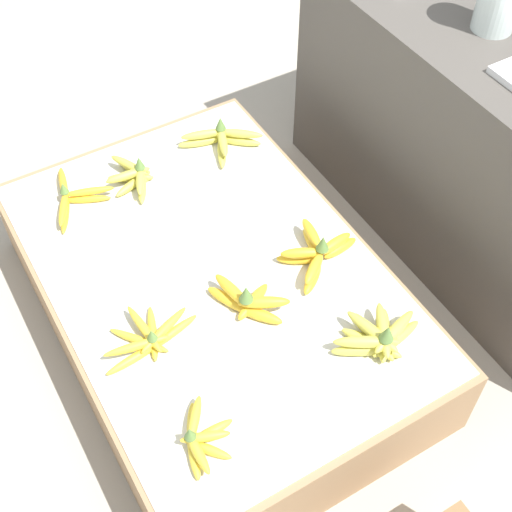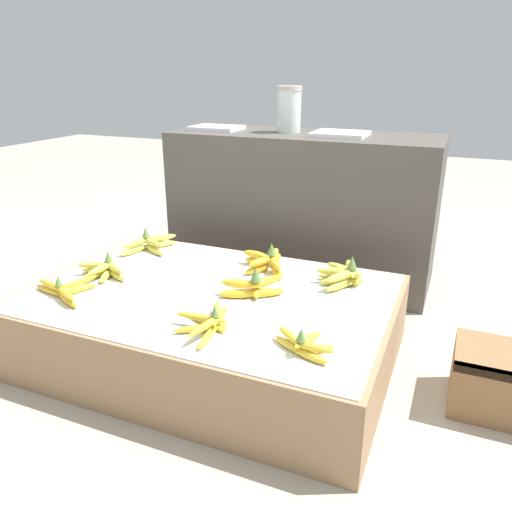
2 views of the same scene
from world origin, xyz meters
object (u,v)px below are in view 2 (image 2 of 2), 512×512
object	(u,v)px
banana_bunch_front_left	(64,290)
banana_bunch_back_left	(149,244)
banana_bunch_back_midright	(267,261)
banana_bunch_back_right	(344,275)
banana_bunch_front_midright	(209,322)
foam_tray_white	(340,134)
glass_jar	(289,109)
banana_bunch_front_right	(304,344)
banana_bunch_middle_midright	(253,287)
banana_bunch_middle_left	(105,270)

from	to	relation	value
banana_bunch_front_left	banana_bunch_back_left	xyz separation A→B (m)	(0.01, 0.49, 0.01)
banana_bunch_back_midright	banana_bunch_back_right	bearing A→B (deg)	-3.19
banana_bunch_front_midright	banana_bunch_back_right	size ratio (longest dim) A/B	1.09
banana_bunch_front_left	foam_tray_white	bearing A→B (deg)	58.15
banana_bunch_back_left	glass_jar	distance (m)	0.90
banana_bunch_front_right	banana_bunch_back_midright	distance (m)	0.61
banana_bunch_back_left	foam_tray_white	xyz separation A→B (m)	(0.66, 0.58, 0.42)
banana_bunch_middle_midright	banana_bunch_back_midright	xyz separation A→B (m)	(-0.05, 0.24, -0.00)
banana_bunch_middle_midright	banana_bunch_back_right	size ratio (longest dim) A/B	0.84
foam_tray_white	banana_bunch_back_left	bearing A→B (deg)	-138.76
banana_bunch_back_left	banana_bunch_back_midright	distance (m)	0.54
banana_bunch_middle_midright	banana_bunch_back_midright	distance (m)	0.25
glass_jar	banana_bunch_front_midright	bearing A→B (deg)	-82.23
banana_bunch_front_right	banana_bunch_back_right	distance (m)	0.50
banana_bunch_back_right	foam_tray_white	distance (m)	0.75
glass_jar	banana_bunch_middle_left	bearing A→B (deg)	-113.18
banana_bunch_front_midright	glass_jar	world-z (taller)	glass_jar
banana_bunch_front_right	glass_jar	distance (m)	1.33
banana_bunch_back_right	banana_bunch_middle_left	bearing A→B (deg)	-161.25
banana_bunch_back_left	banana_bunch_back_midright	bearing A→B (deg)	-0.10
banana_bunch_front_midright	banana_bunch_back_right	bearing A→B (deg)	59.20
banana_bunch_back_midright	banana_bunch_front_right	bearing A→B (deg)	-58.76
banana_bunch_front_right	banana_bunch_middle_midright	xyz separation A→B (m)	(-0.27, 0.28, 0.01)
banana_bunch_back_left	glass_jar	size ratio (longest dim) A/B	1.20
banana_bunch_middle_midright	banana_bunch_back_midright	size ratio (longest dim) A/B	0.89
banana_bunch_middle_midright	foam_tray_white	distance (m)	0.92
banana_bunch_front_left	banana_bunch_back_midright	distance (m)	0.74
foam_tray_white	banana_bunch_back_right	bearing A→B (deg)	-72.59
banana_bunch_front_left	banana_bunch_middle_left	xyz separation A→B (m)	(0.02, 0.19, 0.00)
banana_bunch_middle_midright	banana_bunch_back_left	bearing A→B (deg)	157.41
banana_bunch_front_midright	banana_bunch_back_midright	bearing A→B (deg)	91.73
banana_bunch_front_midright	banana_bunch_back_right	distance (m)	0.57
banana_bunch_front_left	banana_bunch_back_right	size ratio (longest dim) A/B	1.03
banana_bunch_middle_left	banana_bunch_back_midright	world-z (taller)	banana_bunch_back_midright
banana_bunch_middle_midright	banana_bunch_back_midright	bearing A→B (deg)	100.84
banana_bunch_front_left	foam_tray_white	xyz separation A→B (m)	(0.66, 1.07, 0.43)
banana_bunch_middle_midright	glass_jar	world-z (taller)	glass_jar
foam_tray_white	banana_bunch_back_midright	bearing A→B (deg)	-101.70
banana_bunch_back_midright	foam_tray_white	size ratio (longest dim) A/B	1.01
banana_bunch_back_left	banana_bunch_front_left	bearing A→B (deg)	-90.86
banana_bunch_back_midright	glass_jar	xyz separation A→B (m)	(-0.14, 0.61, 0.52)
banana_bunch_middle_midright	banana_bunch_front_right	bearing A→B (deg)	-45.92
glass_jar	foam_tray_white	distance (m)	0.28
banana_bunch_back_left	banana_bunch_front_right	bearing A→B (deg)	-31.40
banana_bunch_front_midright	banana_bunch_front_right	xyz separation A→B (m)	(0.30, -0.02, 0.00)
banana_bunch_front_midright	banana_bunch_back_midright	size ratio (longest dim) A/B	1.14
banana_bunch_front_midright	banana_bunch_middle_left	bearing A→B (deg)	159.44
banana_bunch_middle_left	glass_jar	xyz separation A→B (m)	(0.39, 0.91, 0.52)
banana_bunch_middle_midright	glass_jar	distance (m)	1.02
banana_bunch_front_midright	foam_tray_white	size ratio (longest dim) A/B	1.16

